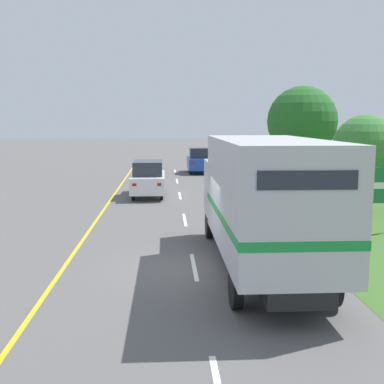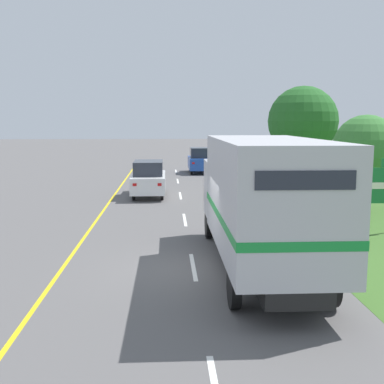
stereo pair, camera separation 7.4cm
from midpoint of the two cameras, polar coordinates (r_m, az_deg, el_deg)
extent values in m
plane|color=#5B5959|center=(13.66, 0.36, -9.13)|extent=(200.00, 200.00, 0.00)
cube|color=yellow|center=(22.26, -10.52, -2.39)|extent=(0.12, 53.35, 0.01)
cube|color=white|center=(13.89, 0.30, -8.81)|extent=(0.12, 2.60, 0.01)
cube|color=white|center=(20.29, -0.76, -3.29)|extent=(0.12, 2.60, 0.01)
cube|color=white|center=(26.78, -1.31, -0.43)|extent=(0.12, 2.60, 0.01)
cube|color=white|center=(33.31, -1.64, 1.31)|extent=(0.12, 2.60, 0.01)
cube|color=white|center=(39.87, -1.87, 2.48)|extent=(0.12, 2.60, 0.01)
cylinder|color=black|center=(17.12, 2.11, -3.79)|extent=(0.22, 1.00, 1.00)
cylinder|color=black|center=(17.44, 9.22, -3.67)|extent=(0.22, 1.00, 1.00)
cylinder|color=black|center=(10.86, 5.20, -11.07)|extent=(0.22, 1.00, 1.00)
cylinder|color=black|center=(11.37, 16.26, -10.49)|extent=(0.22, 1.00, 1.00)
cube|color=black|center=(13.69, 8.02, -6.21)|extent=(1.38, 8.70, 0.36)
cube|color=#B7B7BC|center=(12.36, 9.09, -0.31)|extent=(2.52, 6.60, 2.81)
cube|color=#198C38|center=(12.45, 9.04, -2.55)|extent=(2.54, 6.62, 0.20)
cube|color=#232833|center=(9.08, 13.54, 1.36)|extent=(1.89, 0.03, 0.36)
cube|color=#B7B7BC|center=(16.66, 5.96, 0.40)|extent=(2.42, 2.10, 1.90)
cube|color=#283342|center=(17.67, 5.44, 1.64)|extent=(2.14, 0.03, 0.85)
cylinder|color=black|center=(28.08, -6.46, 0.60)|extent=(0.16, 0.66, 0.66)
cylinder|color=black|center=(28.03, -3.45, 0.63)|extent=(0.16, 0.66, 0.66)
cylinder|color=black|center=(25.40, -6.83, -0.23)|extent=(0.16, 0.66, 0.66)
cylinder|color=black|center=(25.34, -3.50, -0.20)|extent=(0.16, 0.66, 0.66)
cube|color=white|center=(26.64, -5.07, 1.16)|extent=(1.80, 4.38, 0.88)
cube|color=#282D38|center=(26.38, -5.11, 2.87)|extent=(1.55, 2.41, 0.75)
cube|color=red|center=(24.48, -6.73, 0.86)|extent=(0.20, 0.03, 0.14)
cube|color=red|center=(24.43, -3.78, 0.88)|extent=(0.20, 0.03, 0.14)
cylinder|color=black|center=(39.78, -0.19, 2.94)|extent=(0.16, 0.66, 0.66)
cylinder|color=black|center=(39.88, 1.94, 2.95)|extent=(0.16, 0.66, 0.66)
cylinder|color=black|center=(37.39, -0.01, 2.59)|extent=(0.16, 0.66, 0.66)
cylinder|color=black|center=(37.50, 2.25, 2.60)|extent=(0.16, 0.66, 0.66)
cube|color=#234CAD|center=(38.59, 1.00, 3.46)|extent=(1.80, 3.88, 0.92)
cube|color=#282D38|center=(38.37, 1.02, 4.70)|extent=(1.55, 2.13, 0.78)
cube|color=red|center=(36.60, 0.22, 3.44)|extent=(0.20, 0.03, 0.14)
cube|color=red|center=(36.69, 2.19, 3.45)|extent=(0.20, 0.03, 0.14)
cylinder|color=#9E9EA3|center=(18.57, 18.63, -1.01)|extent=(0.09, 0.09, 2.44)
cube|color=#196B33|center=(18.75, 20.59, 0.71)|extent=(1.89, 0.06, 1.31)
cube|color=silver|center=(18.72, 20.63, 0.70)|extent=(1.47, 0.02, 0.24)
cylinder|color=brown|center=(23.30, 19.72, -0.06)|extent=(0.34, 0.34, 1.77)
sphere|color=#387A33|center=(23.11, 19.97, 4.99)|extent=(2.94, 2.94, 2.94)
cylinder|color=brown|center=(32.43, 12.90, 2.95)|extent=(0.38, 0.38, 2.30)
sphere|color=#236023|center=(32.30, 13.07, 8.18)|extent=(4.52, 4.52, 4.52)
cylinder|color=white|center=(14.77, 17.78, -6.28)|extent=(0.07, 0.07, 0.95)
cylinder|color=orange|center=(14.70, 17.83, -5.28)|extent=(0.08, 0.08, 0.10)
camera|label=1|loc=(0.04, -89.89, 0.02)|focal=45.00mm
camera|label=2|loc=(0.04, 90.11, -0.02)|focal=45.00mm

